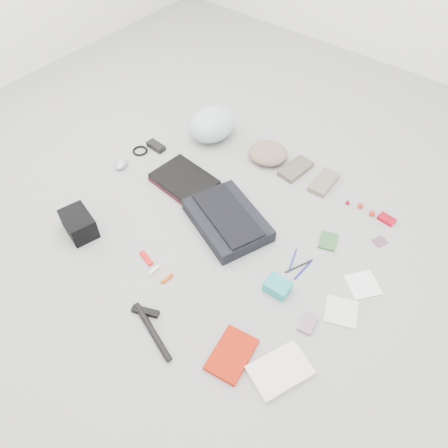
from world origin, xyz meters
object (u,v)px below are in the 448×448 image
Objects in this scene: laptop at (184,179)px; camera_bag at (79,224)px; accordion_wallet at (278,286)px; messenger_bag at (227,220)px; book_red at (232,354)px; bike_helmet at (212,124)px.

camera_bag is at bearing -101.20° from laptop.
camera_bag reaches higher than accordion_wallet.
camera_bag is at bearing -164.06° from accordion_wallet.
messenger_bag is 1.28× the size of laptop.
messenger_bag is at bearing 120.59° from book_red.
bike_helmet is 2.85× the size of accordion_wallet.
book_red is (0.44, -0.53, -0.02)m from messenger_bag.
messenger_bag is 1.37× the size of bike_helmet.
laptop reaches higher than book_red.
messenger_bag is at bearing -7.91° from laptop.
camera_bag reaches higher than laptop.
accordion_wallet is at bearing 34.70° from camera_bag.
camera_bag is at bearing 168.28° from book_red.
bike_helmet reaches higher than laptop.
messenger_bag is 0.73m from camera_bag.
laptop is (-0.37, 0.09, -0.00)m from messenger_bag.
book_red is at bearing -88.25° from accordion_wallet.
camera_bag is (-0.03, -0.98, -0.03)m from bike_helmet.
laptop is 0.44m from bike_helmet.
camera_bag is (-0.17, -0.57, 0.02)m from laptop.
accordion_wallet is at bearing -34.13° from bike_helmet.
book_red is (0.98, -0.05, -0.05)m from camera_bag.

